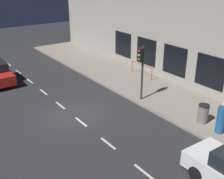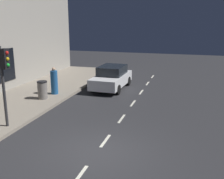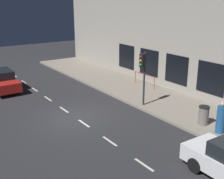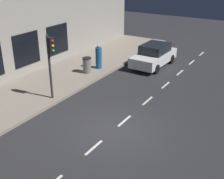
{
  "view_description": "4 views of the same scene",
  "coord_description": "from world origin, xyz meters",
  "px_view_note": "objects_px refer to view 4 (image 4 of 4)",
  "views": [
    {
      "loc": [
        -6.61,
        -13.0,
        7.76
      ],
      "look_at": [
        1.57,
        -1.77,
        1.85
      ],
      "focal_mm": 44.64,
      "sensor_mm": 36.0,
      "label": 1
    },
    {
      "loc": [
        -3.1,
        8.54,
        4.73
      ],
      "look_at": [
        0.41,
        -3.33,
        1.51
      ],
      "focal_mm": 43.72,
      "sensor_mm": 36.0,
      "label": 2
    },
    {
      "loc": [
        -7.25,
        -14.19,
        6.79
      ],
      "look_at": [
        1.76,
        -1.27,
        1.79
      ],
      "focal_mm": 45.85,
      "sensor_mm": 36.0,
      "label": 3
    },
    {
      "loc": [
        -5.97,
        9.87,
        7.11
      ],
      "look_at": [
        0.79,
        -1.14,
        1.42
      ],
      "focal_mm": 47.26,
      "sensor_mm": 36.0,
      "label": 4
    }
  ],
  "objects_px": {
    "parked_car_0": "(154,55)",
    "pedestrian_0": "(99,58)",
    "traffic_light": "(50,55)",
    "trash_bin": "(87,65)"
  },
  "relations": [
    {
      "from": "traffic_light",
      "to": "parked_car_0",
      "type": "relative_size",
      "value": 0.82
    },
    {
      "from": "parked_car_0",
      "to": "trash_bin",
      "type": "height_order",
      "value": "parked_car_0"
    },
    {
      "from": "traffic_light",
      "to": "trash_bin",
      "type": "xyz_separation_m",
      "value": [
        0.82,
        -4.22,
        -1.95
      ]
    },
    {
      "from": "traffic_light",
      "to": "pedestrian_0",
      "type": "xyz_separation_m",
      "value": [
        0.67,
        -5.39,
        -1.72
      ]
    },
    {
      "from": "pedestrian_0",
      "to": "trash_bin",
      "type": "distance_m",
      "value": 1.2
    },
    {
      "from": "traffic_light",
      "to": "trash_bin",
      "type": "relative_size",
      "value": 3.32
    },
    {
      "from": "parked_car_0",
      "to": "trash_bin",
      "type": "bearing_deg",
      "value": 54.48
    },
    {
      "from": "pedestrian_0",
      "to": "traffic_light",
      "type": "bearing_deg",
      "value": -36.06
    },
    {
      "from": "parked_car_0",
      "to": "pedestrian_0",
      "type": "distance_m",
      "value": 4.07
    },
    {
      "from": "pedestrian_0",
      "to": "trash_bin",
      "type": "height_order",
      "value": "pedestrian_0"
    }
  ]
}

